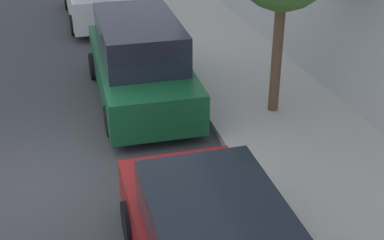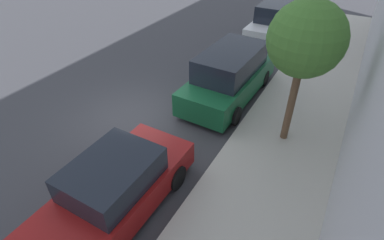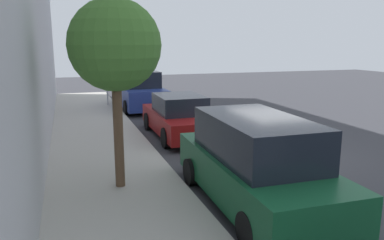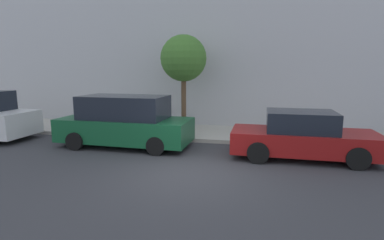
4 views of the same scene
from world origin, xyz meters
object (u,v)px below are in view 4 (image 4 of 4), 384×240
(parked_minivan_third, at_px, (125,122))
(parking_meter_far, at_px, (16,110))
(parked_sedan_second, at_px, (302,136))
(street_tree, at_px, (184,59))

(parked_minivan_third, height_order, parking_meter_far, parked_minivan_third)
(parked_minivan_third, bearing_deg, parked_sedan_second, -91.95)
(parking_meter_far, distance_m, street_tree, 8.25)
(parking_meter_far, relative_size, street_tree, 0.32)
(parked_sedan_second, distance_m, street_tree, 5.99)
(parked_minivan_third, relative_size, street_tree, 1.18)
(parked_sedan_second, relative_size, street_tree, 1.08)
(parked_sedan_second, xyz_separation_m, parked_minivan_third, (0.21, 6.23, 0.20))
(street_tree, bearing_deg, parking_meter_far, 97.33)
(parked_minivan_third, height_order, street_tree, street_tree)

